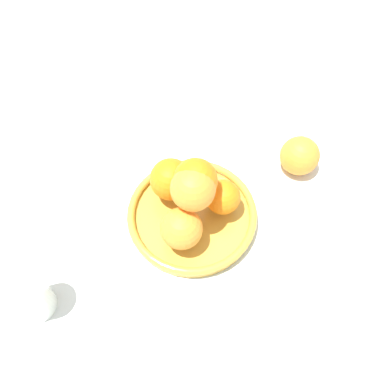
{
  "coord_description": "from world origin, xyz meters",
  "views": [
    {
      "loc": [
        0.25,
        -0.22,
        0.64
      ],
      "look_at": [
        0.0,
        0.0,
        0.1
      ],
      "focal_mm": 35.0,
      "sensor_mm": 36.0,
      "label": 1
    }
  ],
  "objects": [
    {
      "name": "drinking_glass",
      "position": [
        -0.04,
        -0.31,
        0.06
      ],
      "size": [
        0.06,
        0.06,
        0.12
      ],
      "primitive_type": "cylinder",
      "color": "silver",
      "rests_on": "ground_plane"
    },
    {
      "name": "orange_pile",
      "position": [
        -0.0,
        -0.0,
        0.09
      ],
      "size": [
        0.16,
        0.17,
        0.13
      ],
      "color": "orange",
      "rests_on": "fruit_bowl"
    },
    {
      "name": "stray_orange",
      "position": [
        0.05,
        0.24,
        0.04
      ],
      "size": [
        0.08,
        0.08,
        0.08
      ],
      "primitive_type": "sphere",
      "color": "orange",
      "rests_on": "ground_plane"
    },
    {
      "name": "fruit_bowl",
      "position": [
        0.0,
        0.0,
        0.02
      ],
      "size": [
        0.24,
        0.24,
        0.03
      ],
      "color": "gold",
      "rests_on": "ground_plane"
    },
    {
      "name": "ground_plane",
      "position": [
        0.0,
        0.0,
        0.0
      ],
      "size": [
        4.0,
        4.0,
        0.0
      ],
      "primitive_type": "plane",
      "color": "silver"
    }
  ]
}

